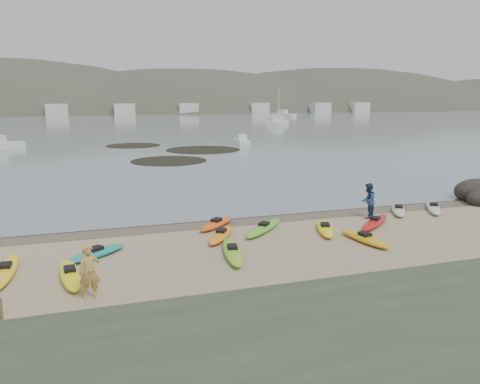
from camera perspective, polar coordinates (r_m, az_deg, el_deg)
name	(u,v)px	position (r m, az deg, el deg)	size (l,w,h in m)	color
ground	(240,219)	(25.73, 0.00, -3.27)	(600.00, 600.00, 0.00)	tan
wet_sand	(242,220)	(25.45, 0.21, -3.43)	(60.00, 60.00, 0.00)	brown
water	(100,106)	(323.83, -16.68, 9.99)	(1200.00, 1200.00, 0.00)	slate
kayaks	(265,235)	(22.27, 3.03, -5.22)	(23.94, 8.10, 0.34)	yellow
person_west	(89,272)	(16.35, -17.89, -9.30)	(0.68, 0.45, 1.88)	tan
person_east	(368,201)	(26.63, 15.34, -1.02)	(0.95, 0.74, 1.95)	navy
kelp_mats	(174,152)	(57.20, -8.10, 4.90)	(16.14, 24.11, 0.04)	black
moored_boats	(151,122)	(113.27, -10.77, 8.39)	(102.36, 84.86, 1.31)	silver
far_hills	(194,144)	(223.79, -5.59, 5.80)	(550.00, 135.00, 80.00)	#384235
far_town	(129,109)	(169.29, -13.36, 9.77)	(199.00, 5.00, 4.00)	beige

